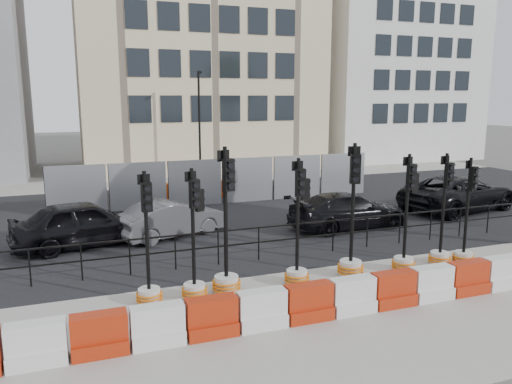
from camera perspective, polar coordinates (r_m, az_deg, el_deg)
name	(u,v)px	position (r m, az deg, el deg)	size (l,w,h in m)	color
ground	(315,269)	(13.91, 6.75, -8.73)	(120.00, 120.00, 0.00)	#51514C
sidewalk_near	(377,312)	(11.50, 13.68, -13.22)	(40.00, 6.00, 0.02)	gray
road	(236,213)	(20.14, -2.26, -2.45)	(40.00, 14.00, 0.03)	black
sidewalk_far	(188,179)	(28.68, -7.79, 1.44)	(40.00, 4.00, 0.02)	gray
building_cream	(194,30)	(34.85, -7.05, 17.94)	(15.00, 10.06, 18.00)	#CAB394
building_white	(387,52)	(40.89, 14.70, 15.21)	(12.00, 9.06, 16.00)	silver
kerb_railing	(297,234)	(14.73, 4.70, -4.77)	(18.00, 0.04, 1.00)	black
heras_fencing	(207,186)	(22.42, -5.59, 0.70)	(14.33, 1.72, 2.00)	#979AA0
lamp_post_far	(200,123)	(27.46, -6.48, 7.81)	(0.12, 0.56, 6.00)	black
barrier_row	(373,294)	(11.52, 13.20, -11.25)	(16.75, 0.50, 0.80)	#AE2E0D
traffic_signal_a	(149,278)	(11.64, -12.16, -9.56)	(0.60, 0.60, 3.06)	silver
traffic_signal_b	(195,269)	(11.71, -7.03, -8.72)	(0.61, 0.61, 3.08)	silver
traffic_signal_c	(227,264)	(11.98, -3.38, -8.23)	(0.69, 0.69, 3.53)	silver
traffic_signal_d	(298,256)	(12.51, 4.79, -7.26)	(0.63, 0.63, 3.20)	silver
traffic_signal_e	(351,250)	(13.27, 10.83, -6.52)	(0.69, 0.69, 3.50)	silver
traffic_signal_f	(405,244)	(13.99, 16.68, -5.74)	(0.63, 0.63, 3.18)	silver
traffic_signal_g	(441,243)	(14.82, 20.40, -5.48)	(0.62, 0.62, 3.15)	silver
traffic_signal_h	(465,243)	(15.14, 22.75, -5.41)	(0.59, 0.59, 3.02)	silver
car_a	(84,223)	(16.53, -19.05, -3.41)	(4.63, 2.62, 1.49)	black
car_b	(171,219)	(16.97, -9.64, -3.03)	(3.97, 2.55, 1.24)	#4C4B50
car_c	(348,211)	(18.08, 10.48, -2.12)	(4.53, 2.06, 1.29)	black
car_d	(459,193)	(22.17, 22.19, -0.12)	(5.68, 3.50, 1.47)	black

